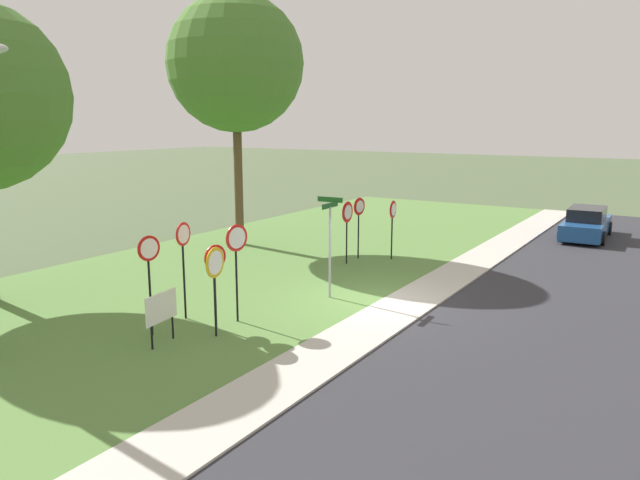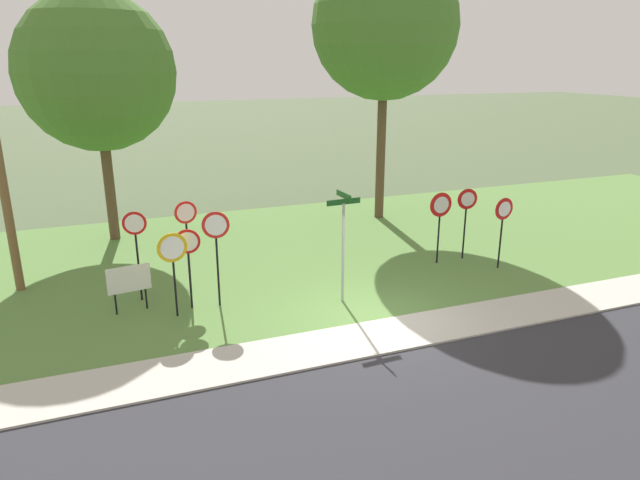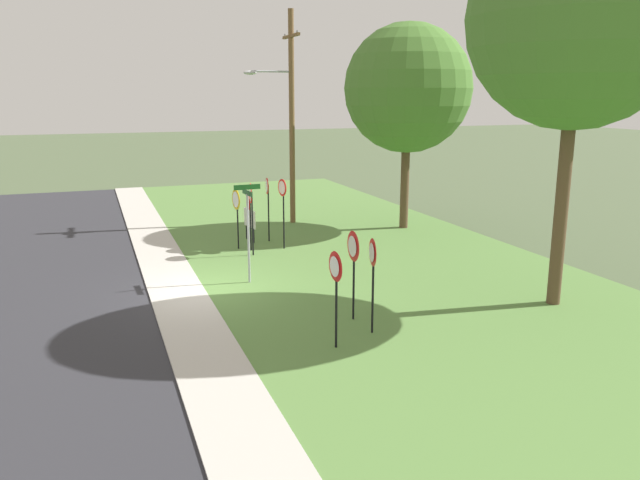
{
  "view_description": "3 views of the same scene",
  "coord_description": "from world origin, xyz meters",
  "px_view_note": "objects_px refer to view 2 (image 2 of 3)",
  "views": [
    {
      "loc": [
        -15.3,
        -7.56,
        5.22
      ],
      "look_at": [
        0.52,
        2.34,
        1.54
      ],
      "focal_mm": 33.92,
      "sensor_mm": 36.0,
      "label": 1
    },
    {
      "loc": [
        -6.1,
        -11.73,
        6.35
      ],
      "look_at": [
        -0.25,
        3.48,
        1.15
      ],
      "focal_mm": 32.15,
      "sensor_mm": 36.0,
      "label": 2
    },
    {
      "loc": [
        17.55,
        -2.89,
        5.69
      ],
      "look_at": [
        1.26,
        3.13,
        1.6
      ],
      "focal_mm": 34.98,
      "sensor_mm": 36.0,
      "label": 3
    }
  ],
  "objects_px": {
    "yield_sign_near_left": "(441,211)",
    "yield_sign_far_left": "(467,207)",
    "stop_sign_near_right": "(216,238)",
    "street_name_post": "(343,238)",
    "stop_sign_near_left": "(136,238)",
    "notice_board": "(129,281)",
    "oak_tree_right": "(385,26)",
    "oak_tree_left": "(97,72)",
    "yield_sign_near_right": "(503,217)",
    "stop_sign_far_right": "(188,252)",
    "stop_sign_far_left": "(173,257)",
    "stop_sign_far_center": "(187,228)"
  },
  "relations": [
    {
      "from": "yield_sign_near_left",
      "to": "yield_sign_far_left",
      "type": "bearing_deg",
      "value": 4.23
    },
    {
      "from": "yield_sign_far_left",
      "to": "notice_board",
      "type": "distance_m",
      "value": 10.5
    },
    {
      "from": "stop_sign_far_left",
      "to": "yield_sign_near_left",
      "type": "height_order",
      "value": "yield_sign_near_left"
    },
    {
      "from": "stop_sign_far_right",
      "to": "oak_tree_left",
      "type": "relative_size",
      "value": 0.26
    },
    {
      "from": "yield_sign_near_right",
      "to": "yield_sign_far_left",
      "type": "xyz_separation_m",
      "value": [
        -0.53,
        1.15,
        0.06
      ]
    },
    {
      "from": "stop_sign_far_center",
      "to": "oak_tree_left",
      "type": "distance_m",
      "value": 7.41
    },
    {
      "from": "street_name_post",
      "to": "oak_tree_left",
      "type": "bearing_deg",
      "value": 120.76
    },
    {
      "from": "stop_sign_near_right",
      "to": "stop_sign_far_left",
      "type": "relative_size",
      "value": 1.16
    },
    {
      "from": "street_name_post",
      "to": "stop_sign_near_right",
      "type": "bearing_deg",
      "value": 160.99
    },
    {
      "from": "yield_sign_near_right",
      "to": "stop_sign_far_center",
      "type": "bearing_deg",
      "value": 166.18
    },
    {
      "from": "yield_sign_near_right",
      "to": "oak_tree_right",
      "type": "relative_size",
      "value": 0.22
    },
    {
      "from": "stop_sign_near_right",
      "to": "street_name_post",
      "type": "xyz_separation_m",
      "value": [
        3.17,
        -0.89,
        -0.09
      ]
    },
    {
      "from": "stop_sign_near_right",
      "to": "oak_tree_right",
      "type": "xyz_separation_m",
      "value": [
        7.98,
        6.51,
        5.58
      ]
    },
    {
      "from": "yield_sign_near_right",
      "to": "oak_tree_right",
      "type": "distance_m",
      "value": 8.97
    },
    {
      "from": "stop_sign_far_right",
      "to": "street_name_post",
      "type": "distance_m",
      "value": 4.02
    },
    {
      "from": "yield_sign_near_left",
      "to": "oak_tree_right",
      "type": "distance_m",
      "value": 8.14
    },
    {
      "from": "notice_board",
      "to": "yield_sign_near_left",
      "type": "bearing_deg",
      "value": -6.17
    },
    {
      "from": "notice_board",
      "to": "stop_sign_far_left",
      "type": "bearing_deg",
      "value": -43.18
    },
    {
      "from": "yield_sign_far_left",
      "to": "yield_sign_near_left",
      "type": "bearing_deg",
      "value": -166.51
    },
    {
      "from": "street_name_post",
      "to": "notice_board",
      "type": "height_order",
      "value": "street_name_post"
    },
    {
      "from": "stop_sign_far_left",
      "to": "notice_board",
      "type": "bearing_deg",
      "value": 136.91
    },
    {
      "from": "yield_sign_near_left",
      "to": "oak_tree_right",
      "type": "height_order",
      "value": "oak_tree_right"
    },
    {
      "from": "stop_sign_far_left",
      "to": "yield_sign_far_left",
      "type": "relative_size",
      "value": 0.95
    },
    {
      "from": "stop_sign_far_right",
      "to": "stop_sign_near_left",
      "type": "bearing_deg",
      "value": 150.55
    },
    {
      "from": "stop_sign_far_left",
      "to": "oak_tree_left",
      "type": "height_order",
      "value": "oak_tree_left"
    },
    {
      "from": "stop_sign_near_right",
      "to": "oak_tree_left",
      "type": "distance_m",
      "value": 8.65
    },
    {
      "from": "yield_sign_far_left",
      "to": "oak_tree_left",
      "type": "bearing_deg",
      "value": 158.63
    },
    {
      "from": "notice_board",
      "to": "oak_tree_right",
      "type": "xyz_separation_m",
      "value": [
        10.2,
        6.04,
        6.63
      ]
    },
    {
      "from": "stop_sign_near_right",
      "to": "yield_sign_far_left",
      "type": "height_order",
      "value": "stop_sign_near_right"
    },
    {
      "from": "stop_sign_far_center",
      "to": "stop_sign_far_right",
      "type": "xyz_separation_m",
      "value": [
        -0.16,
        -1.23,
        -0.3
      ]
    },
    {
      "from": "stop_sign_near_right",
      "to": "stop_sign_far_left",
      "type": "xyz_separation_m",
      "value": [
        -1.15,
        -0.28,
        -0.26
      ]
    },
    {
      "from": "stop_sign_near_left",
      "to": "oak_tree_right",
      "type": "xyz_separation_m",
      "value": [
        9.9,
        5.38,
        5.69
      ]
    },
    {
      "from": "yield_sign_near_left",
      "to": "yield_sign_near_right",
      "type": "height_order",
      "value": "yield_sign_near_left"
    },
    {
      "from": "stop_sign_near_right",
      "to": "street_name_post",
      "type": "distance_m",
      "value": 3.29
    },
    {
      "from": "oak_tree_left",
      "to": "oak_tree_right",
      "type": "distance_m",
      "value": 10.51
    },
    {
      "from": "stop_sign_far_right",
      "to": "notice_board",
      "type": "distance_m",
      "value": 1.7
    },
    {
      "from": "yield_sign_near_left",
      "to": "oak_tree_right",
      "type": "relative_size",
      "value": 0.23
    },
    {
      "from": "yield_sign_near_right",
      "to": "notice_board",
      "type": "relative_size",
      "value": 1.81
    },
    {
      "from": "yield_sign_far_left",
      "to": "stop_sign_near_left",
      "type": "bearing_deg",
      "value": -171.59
    },
    {
      "from": "oak_tree_left",
      "to": "yield_sign_near_right",
      "type": "bearing_deg",
      "value": -34.32
    },
    {
      "from": "stop_sign_far_left",
      "to": "yield_sign_near_left",
      "type": "distance_m",
      "value": 8.44
    },
    {
      "from": "street_name_post",
      "to": "notice_board",
      "type": "relative_size",
      "value": 2.42
    },
    {
      "from": "yield_sign_near_left",
      "to": "yield_sign_far_left",
      "type": "distance_m",
      "value": 1.02
    },
    {
      "from": "yield_sign_near_left",
      "to": "yield_sign_near_right",
      "type": "xyz_separation_m",
      "value": [
        1.55,
        -1.09,
        -0.05
      ]
    },
    {
      "from": "stop_sign_near_right",
      "to": "oak_tree_right",
      "type": "relative_size",
      "value": 0.25
    },
    {
      "from": "stop_sign_near_left",
      "to": "street_name_post",
      "type": "height_order",
      "value": "street_name_post"
    },
    {
      "from": "stop_sign_near_left",
      "to": "oak_tree_left",
      "type": "height_order",
      "value": "oak_tree_left"
    },
    {
      "from": "stop_sign_near_left",
      "to": "stop_sign_far_left",
      "type": "distance_m",
      "value": 1.61
    },
    {
      "from": "stop_sign_far_center",
      "to": "yield_sign_near_left",
      "type": "relative_size",
      "value": 1.13
    },
    {
      "from": "yield_sign_near_right",
      "to": "oak_tree_left",
      "type": "height_order",
      "value": "oak_tree_left"
    }
  ]
}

